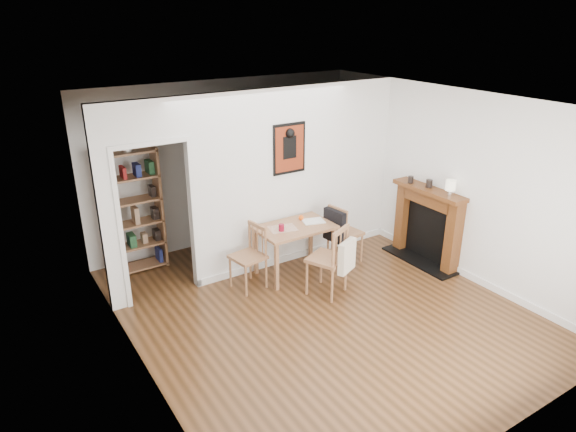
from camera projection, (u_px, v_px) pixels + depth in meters
ground at (319, 308)px, 6.58m from camera, size 5.20×5.20×0.00m
room_shell at (271, 183)px, 7.19m from camera, size 5.20×5.20×5.20m
dining_table at (295, 232)px, 7.23m from camera, size 1.07×0.68×0.73m
chair_left at (248, 258)px, 6.91m from camera, size 0.52×0.52×0.90m
chair_right at (344, 233)px, 7.61m from camera, size 0.57×0.52×0.92m
chair_front at (328, 259)px, 6.76m from camera, size 0.65×0.68×0.98m
bookshelf at (135, 212)px, 7.27m from camera, size 0.76×0.30×1.80m
fireplace at (428, 222)px, 7.62m from camera, size 0.45×1.25×1.16m
red_glass at (281, 228)px, 7.02m from camera, size 0.08×0.08×0.10m
orange_fruit at (301, 218)px, 7.39m from camera, size 0.07×0.07×0.07m
placemat at (283, 228)px, 7.12m from camera, size 0.43×0.36×0.00m
notebook at (313, 221)px, 7.35m from camera, size 0.35×0.30×0.02m
mantel_lamp at (451, 186)px, 7.06m from camera, size 0.14×0.14×0.23m
ceramic_jar_a at (429, 183)px, 7.43m from camera, size 0.09×0.09×0.11m
ceramic_jar_b at (411, 180)px, 7.61m from camera, size 0.08×0.08×0.10m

